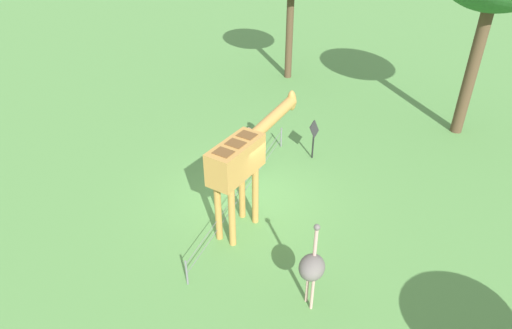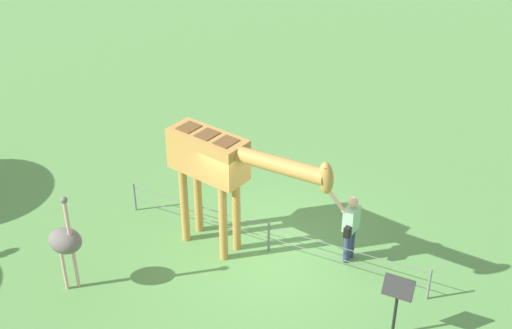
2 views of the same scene
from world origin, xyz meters
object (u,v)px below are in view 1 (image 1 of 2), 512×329
object	(u,v)px
visitor	(249,147)
ostrich	(312,267)
giraffe	(243,158)
info_sign	(314,134)

from	to	relation	value
visitor	ostrich	size ratio (longest dim) A/B	0.75
giraffe	info_sign	size ratio (longest dim) A/B	2.94
info_sign	giraffe	bearing A→B (deg)	168.28
giraffe	visitor	world-z (taller)	giraffe
giraffe	ostrich	xyz separation A→B (m)	(-2.12, -2.46, -0.98)
giraffe	visitor	bearing A→B (deg)	19.14
info_sign	visitor	bearing A→B (deg)	131.09
visitor	info_sign	distance (m)	2.30
giraffe	info_sign	distance (m)	4.34
giraffe	visitor	xyz separation A→B (m)	(2.56, 0.89, -1.26)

